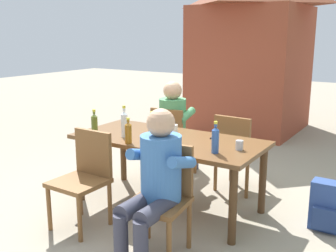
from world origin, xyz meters
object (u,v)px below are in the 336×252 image
Objects in this scene: chair_far_right at (236,149)px; bottle_clear at (124,124)px; chair_near_left at (85,174)px; cup_white at (175,129)px; bottle_amber at (128,132)px; backpack_by_near_side at (328,207)px; cup_steel at (239,145)px; brick_kiosk at (251,50)px; bottle_blue at (215,139)px; chair_near_right at (162,193)px; dining_table at (168,146)px; person_in_white_shirt at (155,177)px; table_knife at (214,136)px; bottle_olive at (94,124)px; person_in_plaid_shirt at (176,123)px; bottle_green at (152,131)px; chair_far_left at (171,139)px.

bottle_clear reaches higher than chair_far_right.
chair_near_left is 9.10× the size of cup_white.
bottle_clear is at bearing 136.95° from bottle_amber.
cup_steel is at bearing -154.53° from backpack_by_near_side.
chair_near_left is 4.56m from brick_kiosk.
chair_far_right is at bearing 101.69° from bottle_blue.
backpack_by_near_side is (1.07, 1.07, -0.27)m from chair_near_right.
chair_near_left is at bearing -119.56° from bottle_amber.
bottle_blue is at bearing -19.13° from dining_table.
person_in_white_shirt is at bearing -37.44° from bottle_amber.
chair_near_left reaches higher than table_knife.
chair_near_left is at bearing -87.68° from brick_kiosk.
person_in_white_shirt is 1.65m from backpack_by_near_side.
bottle_clear reaches higher than bottle_amber.
bottle_olive reaches higher than backpack_by_near_side.
cup_steel is 0.35× the size of table_knife.
person_in_white_shirt is 1.13m from cup_white.
bottle_olive is at bearing -91.19° from brick_kiosk.
bottle_clear is 0.12× the size of brick_kiosk.
person_in_plaid_shirt is 1.07m from bottle_clear.
person_in_white_shirt is 13.82× the size of cup_steel.
chair_near_left is 3.62× the size of table_knife.
person_in_white_shirt is 0.69m from bottle_blue.
person_in_white_shirt is 0.91m from cup_steel.
bottle_clear is at bearing 179.08° from bottle_blue.
chair_near_right is 2.74× the size of bottle_green.
person_in_plaid_shirt is 12.34× the size of cup_white.
chair_far_right is (0.84, 0.00, 0.00)m from chair_far_left.
dining_table is at bearing 93.38° from bottle_green.
bottle_amber is (0.48, -0.06, -0.01)m from bottle_olive.
chair_near_left is at bearing -89.94° from person_in_plaid_shirt.
chair_far_right is 1.17m from backpack_by_near_side.
chair_near_left is 1.03m from cup_white.
brick_kiosk is (-2.09, 3.39, 1.22)m from backpack_by_near_side.
dining_table is 19.71× the size of cup_white.
backpack_by_near_side is (2.17, 0.64, -0.62)m from bottle_olive.
person_in_plaid_shirt is 2.02m from backpack_by_near_side.
person_in_plaid_shirt reaches higher than backpack_by_near_side.
person_in_plaid_shirt is at bearing 90.06° from chair_near_left.
bottle_amber reaches higher than chair_near_left.
bottle_blue reaches higher than cup_steel.
brick_kiosk reaches higher than backpack_by_near_side.
bottle_clear is (-0.81, 0.65, 0.20)m from person_in_white_shirt.
bottle_clear is (0.03, -0.94, 0.37)m from chair_far_left.
bottle_clear reaches higher than chair_far_left.
person_in_white_shirt is 4.75m from brick_kiosk.
bottle_amber is at bearing -7.23° from bottle_olive.
backpack_by_near_side is at bearing 32.30° from bottle_blue.
chair_far_right is at bearing 114.15° from cup_steel.
chair_far_right is 1.31m from bottle_amber.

